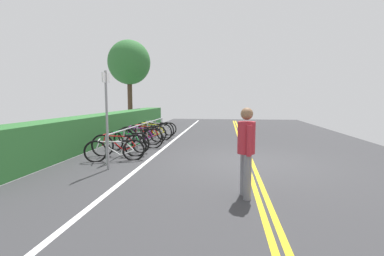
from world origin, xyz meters
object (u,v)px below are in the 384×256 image
(bicycle_1, at_px, (119,145))
(bicycle_2, at_px, (128,142))
(bicycle_0, at_px, (115,150))
(bicycle_8, at_px, (160,129))
(bicycle_4, at_px, (140,136))
(bicycle_3, at_px, (139,138))
(bicycle_6, at_px, (153,131))
(tree_mid, at_px, (129,63))
(sign_post_near, at_px, (107,111))
(bicycle_5, at_px, (147,133))
(pedestrian, at_px, (246,146))
(bicycle_7, at_px, (157,130))
(bike_rack, at_px, (143,129))

(bicycle_1, bearing_deg, bicycle_2, 0.83)
(bicycle_0, xyz_separation_m, bicycle_8, (5.90, 0.05, 0.00))
(bicycle_1, bearing_deg, bicycle_4, -0.01)
(bicycle_3, relative_size, bicycle_6, 0.99)
(bicycle_0, relative_size, bicycle_4, 0.95)
(tree_mid, bearing_deg, sign_post_near, -163.54)
(bicycle_3, relative_size, bicycle_5, 1.03)
(bicycle_1, height_order, pedestrian, pedestrian)
(bicycle_3, height_order, sign_post_near, sign_post_near)
(pedestrian, bearing_deg, bicycle_5, 30.12)
(pedestrian, relative_size, sign_post_near, 0.66)
(bicycle_7, relative_size, pedestrian, 1.08)
(bike_rack, height_order, pedestrian, pedestrian)
(bike_rack, xyz_separation_m, bicycle_1, (-2.24, 0.10, -0.27))
(bicycle_4, relative_size, bicycle_7, 0.97)
(bike_rack, height_order, bicycle_0, bike_rack)
(bicycle_0, relative_size, sign_post_near, 0.66)
(bicycle_2, relative_size, bicycle_7, 0.96)
(bicycle_6, xyz_separation_m, pedestrian, (-7.04, -3.59, 0.58))
(pedestrian, bearing_deg, bicycle_6, 27.01)
(bicycle_5, xyz_separation_m, sign_post_near, (-4.66, -0.30, 1.14))
(bicycle_5, bearing_deg, bicycle_2, 178.61)
(bike_rack, relative_size, bicycle_7, 3.84)
(bicycle_1, xyz_separation_m, tree_mid, (10.40, 3.22, 3.87))
(bicycle_5, bearing_deg, bike_rack, -175.92)
(bicycle_6, bearing_deg, bicycle_0, -179.81)
(bicycle_2, distance_m, bicycle_5, 2.20)
(bicycle_0, bearing_deg, sign_post_near, -168.13)
(bicycle_8, bearing_deg, bicycle_0, -179.52)
(bicycle_3, height_order, tree_mid, tree_mid)
(bicycle_6, bearing_deg, bicycle_3, -178.66)
(bicycle_8, xyz_separation_m, pedestrian, (-8.54, -3.62, 0.63))
(bicycle_3, bearing_deg, bicycle_2, 163.24)
(bicycle_3, xyz_separation_m, sign_post_near, (-3.10, -0.16, 1.13))
(bike_rack, distance_m, bicycle_2, 1.45)
(bicycle_2, relative_size, sign_post_near, 0.68)
(bicycle_6, bearing_deg, tree_mid, 26.57)
(bicycle_1, xyz_separation_m, bicycle_4, (2.23, -0.00, 0.01))
(tree_mid, bearing_deg, bicycle_2, -161.53)
(bike_rack, bearing_deg, sign_post_near, -176.36)
(bicycle_0, relative_size, bicycle_1, 0.94)
(bicycle_5, height_order, bicycle_6, bicycle_6)
(pedestrian, bearing_deg, bicycle_4, 33.79)
(bicycle_8, bearing_deg, bicycle_1, 178.96)
(bicycle_5, bearing_deg, bicycle_7, -3.37)
(bicycle_7, bearing_deg, sign_post_near, -177.90)
(bicycle_2, distance_m, tree_mid, 10.83)
(bicycle_5, distance_m, bicycle_7, 1.38)
(bicycle_3, distance_m, sign_post_near, 3.30)
(bicycle_0, distance_m, bicycle_4, 2.93)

